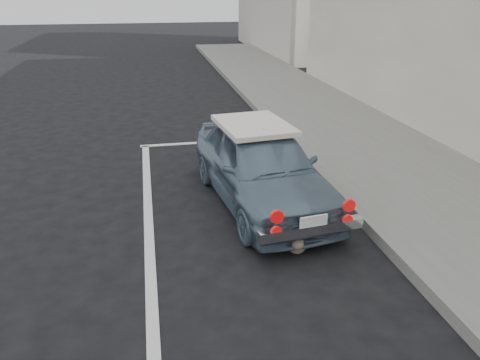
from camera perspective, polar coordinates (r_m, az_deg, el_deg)
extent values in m
cube|color=silver|center=(9.43, -2.91, 4.69)|extent=(3.00, 0.12, 0.01)
cube|color=silver|center=(6.12, -11.05, -6.12)|extent=(0.12, 7.00, 0.01)
imported|color=slate|center=(6.58, 2.61, 1.76)|extent=(1.71, 3.43, 1.12)
cube|color=silver|center=(6.72, 1.68, 6.63)|extent=(1.07, 1.36, 0.07)
cube|color=silver|center=(5.33, 8.67, -5.92)|extent=(1.27, 0.27, 0.12)
cube|color=white|center=(5.24, 8.96, -5.18)|extent=(0.33, 0.06, 0.17)
cylinder|color=red|center=(5.02, 4.49, -4.47)|extent=(0.15, 0.06, 0.15)
cylinder|color=red|center=(5.39, 13.14, -3.04)|extent=(0.15, 0.06, 0.15)
cylinder|color=red|center=(5.11, 4.43, -6.27)|extent=(0.12, 0.05, 0.12)
cylinder|color=red|center=(5.47, 12.97, -4.74)|extent=(0.12, 0.05, 0.12)
ellipsoid|color=brown|center=(5.57, 6.91, -7.49)|extent=(0.33, 0.42, 0.23)
sphere|color=brown|center=(5.39, 7.06, -7.66)|extent=(0.15, 0.15, 0.15)
cone|color=brown|center=(5.35, 6.68, -6.98)|extent=(0.05, 0.05, 0.06)
cone|color=brown|center=(5.35, 7.52, -6.99)|extent=(0.05, 0.05, 0.06)
cylinder|color=brown|center=(5.78, 7.32, -7.22)|extent=(0.07, 0.25, 0.03)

